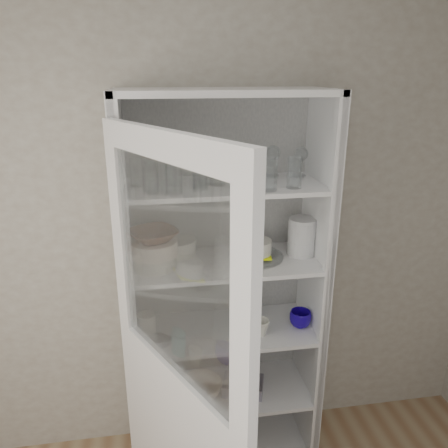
# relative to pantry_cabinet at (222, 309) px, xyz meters

# --- Properties ---
(wall_back) EXTENTS (3.60, 0.02, 2.60)m
(wall_back) POSITION_rel_pantry_cabinet_xyz_m (-0.20, 0.16, 0.36)
(wall_back) COLOR gray
(wall_back) RESTS_ON ground
(pantry_cabinet) EXTENTS (1.00, 0.45, 2.10)m
(pantry_cabinet) POSITION_rel_pantry_cabinet_xyz_m (0.00, 0.00, 0.00)
(pantry_cabinet) COLOR white
(pantry_cabinet) RESTS_ON floor
(cupboard_door) EXTENTS (0.46, 0.81, 2.00)m
(cupboard_door) POSITION_rel_pantry_cabinet_xyz_m (-0.29, -0.68, -0.07)
(cupboard_door) COLOR white
(cupboard_door) RESTS_ON floor
(tumbler_0) EXTENTS (0.08, 0.08, 0.15)m
(tumbler_0) POSITION_rel_pantry_cabinet_xyz_m (-0.34, -0.18, 0.79)
(tumbler_0) COLOR silver
(tumbler_0) RESTS_ON shelf_glass
(tumbler_1) EXTENTS (0.09, 0.09, 0.14)m
(tumbler_1) POSITION_rel_pantry_cabinet_xyz_m (-0.25, -0.22, 0.79)
(tumbler_1) COLOR silver
(tumbler_1) RESTS_ON shelf_glass
(tumbler_2) EXTENTS (0.09, 0.09, 0.15)m
(tumbler_2) POSITION_rel_pantry_cabinet_xyz_m (-0.27, -0.18, 0.79)
(tumbler_2) COLOR silver
(tumbler_2) RESTS_ON shelf_glass
(tumbler_3) EXTENTS (0.08, 0.08, 0.14)m
(tumbler_3) POSITION_rel_pantry_cabinet_xyz_m (-0.13, -0.17, 0.79)
(tumbler_3) COLOR silver
(tumbler_3) RESTS_ON shelf_glass
(tumbler_4) EXTENTS (0.08, 0.08, 0.15)m
(tumbler_4) POSITION_rel_pantry_cabinet_xyz_m (0.18, -0.22, 0.80)
(tumbler_4) COLOR silver
(tumbler_4) RESTS_ON shelf_glass
(tumbler_5) EXTENTS (0.08, 0.08, 0.14)m
(tumbler_5) POSITION_rel_pantry_cabinet_xyz_m (0.10, -0.18, 0.79)
(tumbler_5) COLOR silver
(tumbler_5) RESTS_ON shelf_glass
(tumbler_6) EXTENTS (0.09, 0.09, 0.14)m
(tumbler_6) POSITION_rel_pantry_cabinet_xyz_m (0.31, -0.19, 0.79)
(tumbler_6) COLOR silver
(tumbler_6) RESTS_ON shelf_glass
(tumbler_7) EXTENTS (0.07, 0.07, 0.13)m
(tumbler_7) POSITION_rel_pantry_cabinet_xyz_m (-0.41, -0.04, 0.79)
(tumbler_7) COLOR silver
(tumbler_7) RESTS_ON shelf_glass
(tumbler_8) EXTENTS (0.08, 0.08, 0.13)m
(tumbler_8) POSITION_rel_pantry_cabinet_xyz_m (-0.28, -0.05, 0.79)
(tumbler_8) COLOR silver
(tumbler_8) RESTS_ON shelf_glass
(tumbler_9) EXTENTS (0.08, 0.08, 0.15)m
(tumbler_9) POSITION_rel_pantry_cabinet_xyz_m (-0.09, -0.06, 0.79)
(tumbler_9) COLOR silver
(tumbler_9) RESTS_ON shelf_glass
(tumbler_10) EXTENTS (0.09, 0.09, 0.16)m
(tumbler_10) POSITION_rel_pantry_cabinet_xyz_m (-0.03, -0.08, 0.80)
(tumbler_10) COLOR silver
(tumbler_10) RESTS_ON shelf_glass
(tumbler_11) EXTENTS (0.10, 0.10, 0.16)m
(tumbler_11) POSITION_rel_pantry_cabinet_xyz_m (0.15, -0.06, 0.80)
(tumbler_11) COLOR silver
(tumbler_11) RESTS_ON shelf_glass
(goblet_0) EXTENTS (0.07, 0.07, 0.16)m
(goblet_0) POSITION_rel_pantry_cabinet_xyz_m (-0.27, 0.05, 0.80)
(goblet_0) COLOR silver
(goblet_0) RESTS_ON shelf_glass
(goblet_1) EXTENTS (0.07, 0.07, 0.15)m
(goblet_1) POSITION_rel_pantry_cabinet_xyz_m (-0.03, 0.06, 0.80)
(goblet_1) COLOR silver
(goblet_1) RESTS_ON shelf_glass
(goblet_2) EXTENTS (0.08, 0.08, 0.17)m
(goblet_2) POSITION_rel_pantry_cabinet_xyz_m (0.27, 0.06, 0.81)
(goblet_2) COLOR silver
(goblet_2) RESTS_ON shelf_glass
(goblet_3) EXTENTS (0.07, 0.07, 0.17)m
(goblet_3) POSITION_rel_pantry_cabinet_xyz_m (0.41, 0.03, 0.80)
(goblet_3) COLOR silver
(goblet_3) RESTS_ON shelf_glass
(plate_stack_front) EXTENTS (0.21, 0.21, 0.07)m
(plate_stack_front) POSITION_rel_pantry_cabinet_xyz_m (-0.35, -0.10, 0.36)
(plate_stack_front) COLOR silver
(plate_stack_front) RESTS_ON shelf_plates
(plate_stack_back) EXTENTS (0.21, 0.21, 0.08)m
(plate_stack_back) POSITION_rel_pantry_cabinet_xyz_m (-0.23, 0.06, 0.36)
(plate_stack_back) COLOR silver
(plate_stack_back) RESTS_ON shelf_plates
(cream_bowl) EXTENTS (0.28, 0.28, 0.07)m
(cream_bowl) POSITION_rel_pantry_cabinet_xyz_m (-0.35, -0.10, 0.43)
(cream_bowl) COLOR #F1E1CF
(cream_bowl) RESTS_ON plate_stack_front
(terracotta_bowl) EXTENTS (0.30, 0.30, 0.06)m
(terracotta_bowl) POSITION_rel_pantry_cabinet_xyz_m (-0.35, -0.10, 0.49)
(terracotta_bowl) COLOR #512816
(terracotta_bowl) RESTS_ON cream_bowl
(glass_platter) EXTENTS (0.29, 0.29, 0.02)m
(glass_platter) POSITION_rel_pantry_cabinet_xyz_m (0.16, -0.06, 0.33)
(glass_platter) COLOR silver
(glass_platter) RESTS_ON shelf_plates
(yellow_trivet) EXTENTS (0.17, 0.17, 0.01)m
(yellow_trivet) POSITION_rel_pantry_cabinet_xyz_m (0.16, -0.06, 0.34)
(yellow_trivet) COLOR #FEFF14
(yellow_trivet) RESTS_ON glass_platter
(white_ramekin) EXTENTS (0.18, 0.18, 0.07)m
(white_ramekin) POSITION_rel_pantry_cabinet_xyz_m (0.16, -0.06, 0.38)
(white_ramekin) COLOR silver
(white_ramekin) RESTS_ON yellow_trivet
(grey_bowl_stack) EXTENTS (0.14, 0.14, 0.20)m
(grey_bowl_stack) POSITION_rel_pantry_cabinet_xyz_m (0.41, -0.06, 0.42)
(grey_bowl_stack) COLOR silver
(grey_bowl_stack) RESTS_ON shelf_plates
(mug_blue) EXTENTS (0.12, 0.12, 0.09)m
(mug_blue) POSITION_rel_pantry_cabinet_xyz_m (0.41, -0.12, -0.03)
(mug_blue) COLOR #0E0A7D
(mug_blue) RESTS_ON shelf_mugs
(mug_teal) EXTENTS (0.11, 0.11, 0.09)m
(mug_teal) POSITION_rel_pantry_cabinet_xyz_m (0.11, -0.04, -0.03)
(mug_teal) COLOR teal
(mug_teal) RESTS_ON shelf_mugs
(mug_white) EXTENTS (0.12, 0.12, 0.09)m
(mug_white) POSITION_rel_pantry_cabinet_xyz_m (0.18, -0.16, -0.04)
(mug_white) COLOR silver
(mug_white) RESTS_ON shelf_mugs
(teal_jar) EXTENTS (0.10, 0.10, 0.12)m
(teal_jar) POSITION_rel_pantry_cabinet_xyz_m (0.11, -0.06, -0.02)
(teal_jar) COLOR teal
(teal_jar) RESTS_ON shelf_mugs
(measuring_cups) EXTENTS (0.10, 0.10, 0.04)m
(measuring_cups) POSITION_rel_pantry_cabinet_xyz_m (-0.36, -0.16, -0.06)
(measuring_cups) COLOR silver
(measuring_cups) RESTS_ON shelf_mugs
(white_canister) EXTENTS (0.11, 0.11, 0.12)m
(white_canister) POSITION_rel_pantry_cabinet_xyz_m (-0.41, -0.05, -0.02)
(white_canister) COLOR silver
(white_canister) RESTS_ON shelf_mugs
(cream_dish) EXTENTS (0.29, 0.29, 0.07)m
(cream_dish) POSITION_rel_pantry_cabinet_xyz_m (-0.13, -0.08, -0.44)
(cream_dish) COLOR #F1E1CF
(cream_dish) RESTS_ON shelf_bot
(tin_box) EXTENTS (0.26, 0.22, 0.07)m
(tin_box) POSITION_rel_pantry_cabinet_xyz_m (0.10, -0.10, -0.45)
(tin_box) COLOR #9390A2
(tin_box) RESTS_ON shelf_bot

